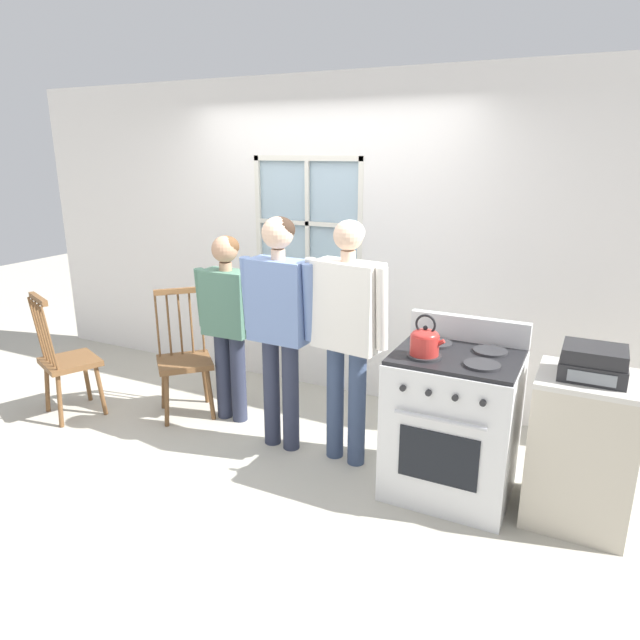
# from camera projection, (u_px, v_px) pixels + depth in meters

# --- Properties ---
(ground_plane) EXTENTS (16.00, 16.00, 0.00)m
(ground_plane) POSITION_uv_depth(u_px,v_px,m) (242.00, 454.00, 4.09)
(ground_plane) COLOR #B2AD9E
(wall_back) EXTENTS (6.40, 0.16, 2.70)m
(wall_back) POSITION_uv_depth(u_px,v_px,m) (328.00, 242.00, 4.91)
(wall_back) COLOR white
(wall_back) RESTS_ON ground_plane
(chair_by_window) EXTENTS (0.58, 0.58, 1.03)m
(chair_by_window) POSITION_uv_depth(u_px,v_px,m) (184.00, 361.00, 4.62)
(chair_by_window) COLOR brown
(chair_by_window) RESTS_ON ground_plane
(chair_near_wall) EXTENTS (0.55, 0.54, 1.03)m
(chair_near_wall) POSITION_uv_depth(u_px,v_px,m) (67.00, 362.00, 4.60)
(chair_near_wall) COLOR brown
(chair_near_wall) RESTS_ON ground_plane
(person_elderly_left) EXTENTS (0.53, 0.22, 1.49)m
(person_elderly_left) POSITION_uv_depth(u_px,v_px,m) (228.00, 312.00, 4.40)
(person_elderly_left) COLOR #2D3347
(person_elderly_left) RESTS_ON ground_plane
(person_teen_center) EXTENTS (0.58, 0.24, 1.68)m
(person_teen_center) POSITION_uv_depth(u_px,v_px,m) (279.00, 311.00, 3.93)
(person_teen_center) COLOR #2D3347
(person_teen_center) RESTS_ON ground_plane
(person_adult_right) EXTENTS (0.62, 0.27, 1.68)m
(person_adult_right) POSITION_uv_depth(u_px,v_px,m) (347.00, 321.00, 3.75)
(person_adult_right) COLOR #384766
(person_adult_right) RESTS_ON ground_plane
(stove) EXTENTS (0.75, 0.68, 1.08)m
(stove) POSITION_uv_depth(u_px,v_px,m) (453.00, 423.00, 3.54)
(stove) COLOR silver
(stove) RESTS_ON ground_plane
(kettle) EXTENTS (0.21, 0.17, 0.25)m
(kettle) POSITION_uv_depth(u_px,v_px,m) (425.00, 341.00, 3.34)
(kettle) COLOR red
(kettle) RESTS_ON stove
(potted_plant) EXTENTS (0.11, 0.11, 0.28)m
(potted_plant) POSITION_uv_depth(u_px,v_px,m) (279.00, 275.00, 5.11)
(potted_plant) COLOR beige
(potted_plant) RESTS_ON wall_back
(side_counter) EXTENTS (0.55, 0.50, 0.90)m
(side_counter) POSITION_uv_depth(u_px,v_px,m) (581.00, 450.00, 3.26)
(side_counter) COLOR beige
(side_counter) RESTS_ON ground_plane
(stereo) EXTENTS (0.34, 0.29, 0.18)m
(stereo) POSITION_uv_depth(u_px,v_px,m) (593.00, 363.00, 3.09)
(stereo) COLOR #232326
(stereo) RESTS_ON side_counter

